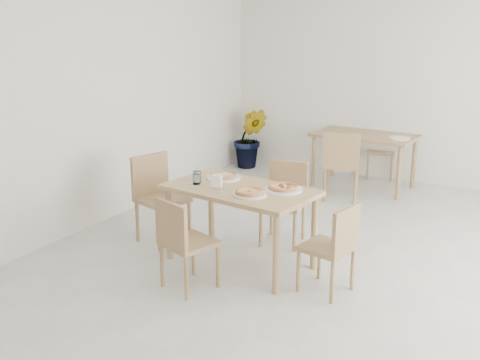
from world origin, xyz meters
The scene contains 21 objects.
main_table centered at (-1.04, -0.21, 0.66)m, with size 1.47×0.97×0.75m.
chair_south centered at (-1.21, -0.92, 0.47)m, with size 0.51×0.51×0.81m.
chair_north centered at (-0.90, 0.54, 0.48)m, with size 0.46×0.46×0.84m.
chair_west centered at (-2.09, -0.06, 0.52)m, with size 0.56×0.56×0.90m.
chair_east centered at (-0.06, -0.38, 0.45)m, with size 0.46×0.46×0.78m.
plate_margherita centered at (-0.85, -0.37, 0.76)m, with size 0.30×0.30×0.02m, color white.
plate_mushroom centered at (-1.33, 0.00, 0.76)m, with size 0.34×0.34×0.02m, color white.
plate_pepperoni centered at (-0.66, -0.10, 0.76)m, with size 0.35×0.35×0.02m, color white.
pizza_margherita centered at (-0.85, -0.37, 0.78)m, with size 0.27×0.27×0.03m.
pizza_mushroom centered at (-1.33, 0.00, 0.78)m, with size 0.33×0.33×0.03m.
pizza_pepperoni centered at (-0.66, -0.10, 0.78)m, with size 0.33×0.33×0.03m.
tumbler_a centered at (-1.45, -0.29, 0.80)m, with size 0.07×0.07×0.10m, color white.
tumbler_b centered at (-1.49, -0.23, 0.80)m, with size 0.08×0.08×0.10m, color white.
napkin_holder centered at (-1.21, -0.33, 0.81)m, with size 0.12×0.08×0.12m.
fork_a centered at (-1.10, -0.40, 0.75)m, with size 0.02×0.19×0.01m, color silver.
fork_b centered at (-1.50, -0.25, 0.75)m, with size 0.02×0.20×0.01m, color silver.
second_table centered at (-0.76, 2.90, 0.66)m, with size 1.42×0.90×0.75m.
chair_back_s centered at (-0.83, 2.15, 0.53)m, with size 0.54×0.54×0.91m.
chair_back_n centered at (-0.69, 3.59, 0.45)m, with size 0.46×0.46×0.78m.
plate_empty centered at (-0.27, 2.79, 0.76)m, with size 0.28×0.28×0.02m, color white.
potted_plant centered at (-2.65, 3.15, 0.47)m, with size 0.52×0.42×0.95m, color #1F631D.
Camera 1 is at (1.29, -4.56, 2.20)m, focal length 42.00 mm.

